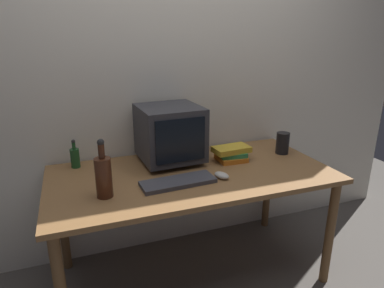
% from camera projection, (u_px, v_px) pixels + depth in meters
% --- Properties ---
extents(ground_plane, '(6.00, 6.00, 0.00)m').
position_uv_depth(ground_plane, '(192.00, 273.00, 2.28)').
color(ground_plane, '#56514C').
extents(back_wall, '(4.00, 0.08, 2.50)m').
position_uv_depth(back_wall, '(168.00, 79.00, 2.32)').
color(back_wall, silver).
rests_on(back_wall, ground).
extents(desk, '(1.70, 0.84, 0.74)m').
position_uv_depth(desk, '(192.00, 184.00, 2.08)').
color(desk, olive).
rests_on(desk, ground).
extents(crt_monitor, '(0.40, 0.41, 0.37)m').
position_uv_depth(crt_monitor, '(170.00, 134.00, 2.16)').
color(crt_monitor, '#333338').
rests_on(crt_monitor, desk).
extents(keyboard, '(0.43, 0.18, 0.02)m').
position_uv_depth(keyboard, '(178.00, 182.00, 1.88)').
color(keyboard, '#3F3F47').
rests_on(keyboard, desk).
extents(computer_mouse, '(0.09, 0.12, 0.04)m').
position_uv_depth(computer_mouse, '(222.00, 175.00, 1.96)').
color(computer_mouse, beige).
rests_on(computer_mouse, desk).
extents(bottle_tall, '(0.08, 0.08, 0.31)m').
position_uv_depth(bottle_tall, '(104.00, 176.00, 1.71)').
color(bottle_tall, '#472314').
rests_on(bottle_tall, desk).
extents(bottle_short, '(0.06, 0.06, 0.18)m').
position_uv_depth(bottle_short, '(75.00, 157.00, 2.10)').
color(bottle_short, '#1E4C23').
rests_on(bottle_short, desk).
extents(book_stack, '(0.25, 0.16, 0.10)m').
position_uv_depth(book_stack, '(232.00, 153.00, 2.22)').
color(book_stack, orange).
rests_on(book_stack, desk).
extents(metal_canister, '(0.09, 0.09, 0.15)m').
position_uv_depth(metal_canister, '(283.00, 143.00, 2.35)').
color(metal_canister, black).
rests_on(metal_canister, desk).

